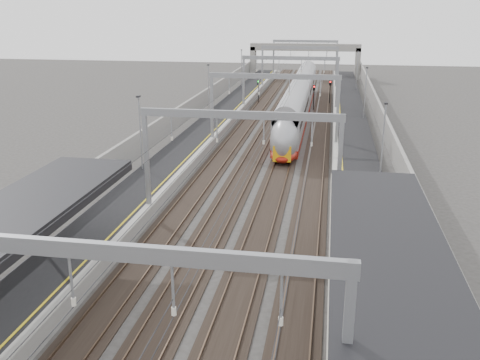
% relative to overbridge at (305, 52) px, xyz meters
% --- Properties ---
extents(platform_left, '(4.00, 120.00, 1.00)m').
position_rel_overbridge_xyz_m(platform_left, '(-8.00, -55.00, -4.81)').
color(platform_left, black).
rests_on(platform_left, ground).
extents(platform_right, '(4.00, 120.00, 1.00)m').
position_rel_overbridge_xyz_m(platform_right, '(8.00, -55.00, -4.81)').
color(platform_right, black).
rests_on(platform_right, ground).
extents(tracks, '(11.40, 140.00, 0.20)m').
position_rel_overbridge_xyz_m(tracks, '(0.00, -55.00, -5.26)').
color(tracks, black).
rests_on(tracks, ground).
extents(overhead_line, '(13.00, 140.00, 6.60)m').
position_rel_overbridge_xyz_m(overhead_line, '(0.00, -48.38, 0.83)').
color(overhead_line, gray).
rests_on(overhead_line, platform_left).
extents(canopy_right, '(4.40, 30.00, 4.24)m').
position_rel_overbridge_xyz_m(canopy_right, '(8.03, -97.01, -0.22)').
color(canopy_right, black).
rests_on(canopy_right, platform_right).
extents(overbridge, '(22.00, 2.20, 6.90)m').
position_rel_overbridge_xyz_m(overbridge, '(0.00, 0.00, 0.00)').
color(overbridge, gray).
rests_on(overbridge, ground).
extents(wall_left, '(0.30, 120.00, 3.20)m').
position_rel_overbridge_xyz_m(wall_left, '(-11.20, -55.00, -3.71)').
color(wall_left, gray).
rests_on(wall_left, ground).
extents(wall_right, '(0.30, 120.00, 3.20)m').
position_rel_overbridge_xyz_m(wall_right, '(11.20, -55.00, -3.71)').
color(wall_right, gray).
rests_on(wall_right, ground).
extents(train, '(2.60, 47.40, 4.12)m').
position_rel_overbridge_xyz_m(train, '(1.50, -42.42, -3.29)').
color(train, maroon).
rests_on(train, ground).
extents(signal_green, '(0.32, 0.32, 3.48)m').
position_rel_overbridge_xyz_m(signal_green, '(-5.20, -30.81, -2.89)').
color(signal_green, black).
rests_on(signal_green, ground).
extents(signal_red_near, '(0.32, 0.32, 3.48)m').
position_rel_overbridge_xyz_m(signal_red_near, '(3.20, -35.02, -2.89)').
color(signal_red_near, black).
rests_on(signal_red_near, ground).
extents(signal_red_far, '(0.32, 0.32, 3.48)m').
position_rel_overbridge_xyz_m(signal_red_far, '(5.40, -29.61, -2.89)').
color(signal_red_far, black).
rests_on(signal_red_far, ground).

